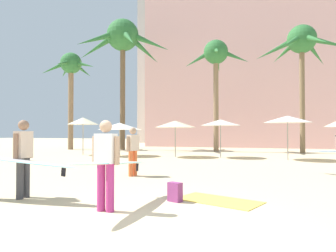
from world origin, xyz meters
name	(u,v)px	position (x,y,z in m)	size (l,w,h in m)	color
ground	(131,223)	(0.00, 0.00, 0.00)	(120.00, 120.00, 0.00)	beige
hotel_pink	(267,73)	(2.81, 31.03, 7.97)	(24.71, 10.60, 15.94)	beige
hotel_tower_gray	(196,17)	(-7.13, 40.55, 18.58)	(15.19, 8.47, 37.17)	#BCB7AD
palm_tree_far_left	(216,59)	(-1.21, 19.33, 7.19)	(5.04, 5.07, 8.69)	#896B4C
palm_tree_center	(302,46)	(4.96, 19.28, 7.74)	(6.70, 6.09, 9.23)	brown
palm_tree_right	(71,71)	(-13.85, 18.83, 6.88)	(4.99, 5.28, 8.48)	#896B4C
palm_tree_far_right	(123,41)	(-9.33, 19.79, 9.41)	(8.24, 7.49, 11.30)	brown
cafe_umbrella_0	(83,121)	(-9.32, 13.53, 2.26)	(2.05, 2.05, 2.50)	gray
cafe_umbrella_2	(120,126)	(-6.48, 13.20, 1.89)	(2.75, 2.75, 2.11)	gray
cafe_umbrella_3	(220,123)	(-0.20, 13.81, 2.08)	(2.35, 2.35, 2.27)	gray
cafe_umbrella_4	(175,124)	(-2.91, 13.53, 2.01)	(2.51, 2.51, 2.22)	gray
cafe_umbrella_5	(288,119)	(3.51, 13.33, 2.22)	(2.59, 2.59, 2.41)	gray
beach_towel	(218,200)	(1.19, 2.09, 0.01)	(1.83, 0.94, 0.01)	#F4CC4C
backpack	(175,192)	(0.29, 1.75, 0.20)	(0.35, 0.32, 0.42)	#8B3874
person_far_right	(109,162)	(-0.78, 0.68, 0.94)	(0.61, 2.86, 1.75)	#B7337F
person_near_right	(19,157)	(-3.16, 0.94, 0.95)	(3.21, 0.83, 1.80)	#3D3D42
person_mid_right	(133,149)	(-2.16, 5.15, 0.92)	(0.35, 0.60, 1.69)	orange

